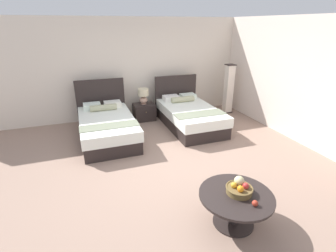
# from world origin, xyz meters

# --- Properties ---
(ground_plane) EXTENTS (9.70, 9.58, 0.02)m
(ground_plane) POSITION_xyz_m (0.00, 0.00, -0.01)
(ground_plane) COLOR gray
(wall_back) EXTENTS (9.70, 0.12, 2.69)m
(wall_back) POSITION_xyz_m (0.00, 2.99, 1.34)
(wall_back) COLOR silver
(wall_back) RESTS_ON ground
(wall_side_right) EXTENTS (0.12, 5.18, 2.69)m
(wall_side_right) POSITION_xyz_m (3.05, 0.40, 1.34)
(wall_side_right) COLOR silver
(wall_side_right) RESTS_ON ground
(bed_near_window) EXTENTS (1.24, 2.17, 1.19)m
(bed_near_window) POSITION_xyz_m (-1.05, 1.61, 0.30)
(bed_near_window) COLOR #2B2220
(bed_near_window) RESTS_ON ground
(bed_near_corner) EXTENTS (1.23, 2.12, 1.16)m
(bed_near_corner) POSITION_xyz_m (1.05, 1.60, 0.30)
(bed_near_corner) COLOR #2B2220
(bed_near_corner) RESTS_ON ground
(nightstand) EXTENTS (0.57, 0.48, 0.45)m
(nightstand) POSITION_xyz_m (0.07, 2.48, 0.23)
(nightstand) COLOR #2B2220
(nightstand) RESTS_ON ground
(table_lamp) EXTENTS (0.29, 0.29, 0.43)m
(table_lamp) POSITION_xyz_m (0.07, 2.50, 0.71)
(table_lamp) COLOR tan
(table_lamp) RESTS_ON nightstand
(coffee_table) EXTENTS (0.96, 0.96, 0.47)m
(coffee_table) POSITION_xyz_m (0.19, -1.79, 0.35)
(coffee_table) COLOR #2B2220
(coffee_table) RESTS_ON ground
(fruit_bowl) EXTENTS (0.35, 0.35, 0.20)m
(fruit_bowl) POSITION_xyz_m (0.24, -1.77, 0.54)
(fruit_bowl) COLOR brown
(fruit_bowl) RESTS_ON coffee_table
(loose_apple) EXTENTS (0.07, 0.07, 0.07)m
(loose_apple) POSITION_xyz_m (0.28, -2.05, 0.51)
(loose_apple) COLOR #B03322
(loose_apple) RESTS_ON coffee_table
(floor_lamp_corner) EXTENTS (0.26, 0.26, 1.43)m
(floor_lamp_corner) POSITION_xyz_m (2.60, 2.26, 0.72)
(floor_lamp_corner) COLOR #2F2623
(floor_lamp_corner) RESTS_ON ground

